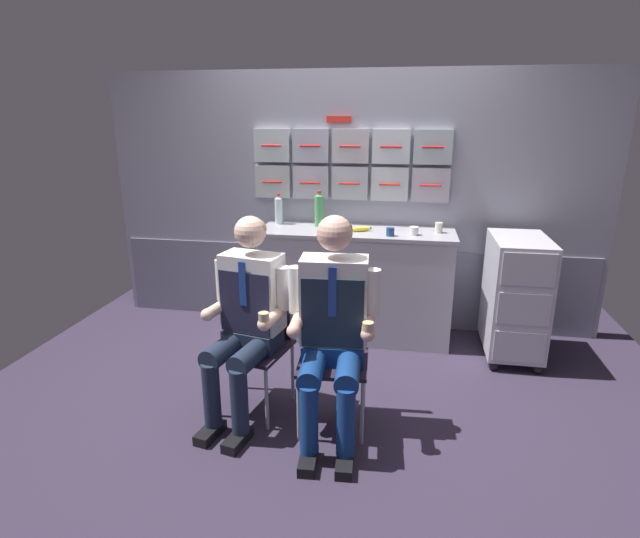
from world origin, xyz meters
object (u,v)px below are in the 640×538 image
Objects in this scene: snack_banana at (361,229)px; folding_chair_right at (335,341)px; crew_member_right at (333,320)px; water_bottle_short at (319,210)px; service_trolley at (515,294)px; folding_chair_left at (260,330)px; paper_cup_tan at (439,227)px; crew_member_left at (246,312)px.

folding_chair_right is at bearing -91.53° from snack_banana.
crew_member_right is (0.01, -0.16, 0.20)m from folding_chair_right.
crew_member_right reaches higher than water_bottle_short.
water_bottle_short is at bearing 103.91° from folding_chair_right.
folding_chair_left is at bearing -150.75° from service_trolley.
folding_chair_left is 4.78× the size of snack_banana.
folding_chair_right is (-1.22, -1.05, 0.00)m from service_trolley.
paper_cup_tan is (0.64, 1.25, 0.45)m from folding_chair_right.
snack_banana is at bearing 173.18° from service_trolley.
service_trolley is 5.44× the size of snack_banana.
folding_chair_right is at bearing 7.23° from crew_member_left.
water_bottle_short is 0.97m from paper_cup_tan.
service_trolley is at bearing 29.25° from folding_chair_left.
crew_member_left is 0.97× the size of crew_member_right.
snack_banana is (-0.61, -0.06, -0.02)m from paper_cup_tan.
crew_member_left is (-1.74, -1.11, 0.18)m from service_trolley.
service_trolley reaches higher than folding_chair_right.
water_bottle_short is (-0.34, 1.48, 0.34)m from crew_member_right.
snack_banana is (-1.19, 0.14, 0.43)m from service_trolley.
snack_banana reaches higher than folding_chair_right.
crew_member_left reaches higher than service_trolley.
crew_member_left is 1.45m from water_bottle_short.
service_trolley is 1.14× the size of folding_chair_right.
crew_member_left reaches higher than paper_cup_tan.
crew_member_left is 1.39m from snack_banana.
folding_chair_right is at bearing -139.40° from service_trolley.
paper_cup_tan is at bearing 65.96° from crew_member_right.
service_trolley is 1.67m from water_bottle_short.
crew_member_left is 1.51× the size of folding_chair_right.
folding_chair_right is 2.81× the size of water_bottle_short.
service_trolley is 0.73× the size of crew_member_right.
water_bottle_short is 0.40m from snack_banana.
folding_chair_right is 1.47m from water_bottle_short.
snack_banana is (0.03, 1.19, 0.43)m from folding_chair_right.
crew_member_right is 4.37× the size of water_bottle_short.
crew_member_right is 1.56m from paper_cup_tan.
folding_chair_left is at bearing -115.26° from snack_banana.
crew_member_right is at bearing -90.91° from snack_banana.
crew_member_left is 15.21× the size of paper_cup_tan.
paper_cup_tan is at bearing 62.97° from folding_chair_right.
crew_member_left is at bearing -97.82° from water_bottle_short.
folding_chair_left is 0.50m from folding_chair_right.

